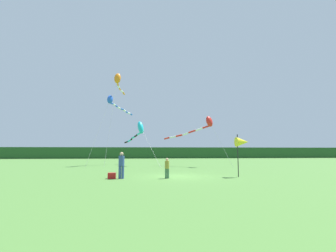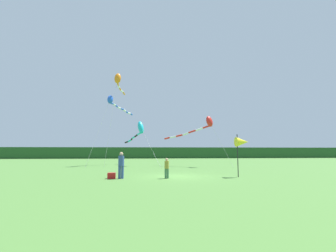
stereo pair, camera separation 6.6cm
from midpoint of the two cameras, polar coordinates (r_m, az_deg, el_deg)
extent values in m
plane|color=#477533|center=(17.56, 2.19, -11.82)|extent=(120.00, 120.00, 0.00)
cube|color=#234C23|center=(62.34, -3.73, -6.36)|extent=(108.00, 3.98, 2.76)
cylinder|color=#334C8C|center=(16.31, -11.31, -10.70)|extent=(0.17, 0.17, 0.83)
cylinder|color=#334C8C|center=(16.30, -10.63, -10.72)|extent=(0.17, 0.17, 0.83)
cylinder|color=#334C8C|center=(16.26, -10.92, -8.10)|extent=(0.38, 0.38, 0.66)
sphere|color=tan|center=(16.25, -10.89, -6.52)|extent=(0.24, 0.24, 0.24)
cylinder|color=#3F724C|center=(16.15, -0.46, -11.20)|extent=(0.13, 0.13, 0.64)
cylinder|color=#3F724C|center=(16.17, 0.07, -11.20)|extent=(0.13, 0.13, 0.64)
cylinder|color=olive|center=(16.12, -0.19, -9.17)|extent=(0.29, 0.29, 0.50)
sphere|color=tan|center=(16.10, -0.19, -7.95)|extent=(0.19, 0.19, 0.19)
cube|color=red|center=(16.46, -13.10, -11.40)|extent=(0.50, 0.39, 0.38)
cylinder|color=black|center=(17.71, 16.29, -6.72)|extent=(0.06, 0.06, 2.97)
cone|color=yellow|center=(17.86, 17.24, -3.63)|extent=(0.90, 0.70, 0.70)
cylinder|color=#B2B2B2|center=(28.02, -4.20, -4.77)|extent=(2.28, 4.27, 4.77)
ellipsoid|color=#1EB7CC|center=(30.28, -6.42, -0.33)|extent=(1.27, 1.61, 1.90)
cylinder|color=#1EB7CC|center=(30.53, -6.78, -1.82)|extent=(0.56, 0.78, 0.34)
cylinder|color=black|center=(31.17, -7.43, -2.25)|extent=(0.56, 0.80, 0.42)
cylinder|color=#1EB7CC|center=(31.82, -8.05, -2.67)|extent=(0.56, 0.78, 0.35)
cylinder|color=black|center=(32.50, -8.49, -3.03)|extent=(0.39, 0.82, 0.39)
cylinder|color=#1EB7CC|center=(33.17, -8.97, -3.43)|extent=(0.62, 0.77, 0.40)
cylinder|color=black|center=(33.78, -9.68, -3.77)|extent=(0.65, 0.73, 0.34)
cylinder|color=#B2B2B2|center=(27.78, 12.54, -4.12)|extent=(2.14, 1.72, 5.26)
ellipsoid|color=red|center=(28.47, 9.86, 1.08)|extent=(1.33, 1.31, 1.43)
cylinder|color=red|center=(28.61, 9.11, -0.21)|extent=(0.80, 0.79, 0.39)
cylinder|color=white|center=(28.92, 7.50, -0.74)|extent=(0.92, 0.62, 0.45)
cylinder|color=red|center=(29.11, 5.83, -1.31)|extent=(0.93, 0.58, 0.45)
cylinder|color=white|center=(29.45, 4.28, -1.84)|extent=(0.80, 0.80, 0.42)
cylinder|color=red|center=(29.84, 2.80, -2.28)|extent=(0.89, 0.63, 0.36)
cylinder|color=white|center=(30.20, 1.27, -2.60)|extent=(0.86, 0.68, 0.32)
cylinder|color=red|center=(30.68, -0.09, -2.91)|extent=(0.76, 0.81, 0.34)
cylinder|color=#B2B2B2|center=(29.82, -13.21, 1.54)|extent=(0.94, 3.33, 11.24)
ellipsoid|color=orange|center=(32.57, -11.78, 11.00)|extent=(1.07, 1.11, 1.49)
cylinder|color=orange|center=(32.73, -11.73, 9.73)|extent=(0.22, 0.78, 0.37)
cylinder|color=white|center=(33.38, -11.55, 9.17)|extent=(0.25, 0.76, 0.30)
cylinder|color=orange|center=(34.03, -11.28, 8.65)|extent=(0.34, 0.79, 0.35)
cylinder|color=white|center=(34.65, -10.85, 8.16)|extent=(0.46, 0.77, 0.29)
cylinder|color=orange|center=(35.26, -10.40, 7.66)|extent=(0.38, 0.80, 0.39)
cylinder|color=#B2B2B2|center=(30.10, -16.05, -1.12)|extent=(2.13, 3.24, 8.46)
ellipsoid|color=blue|center=(32.13, -13.47, 6.14)|extent=(1.12, 1.25, 1.30)
cylinder|color=blue|center=(32.18, -13.14, 5.24)|extent=(0.51, 0.51, 0.25)
cylinder|color=white|center=(32.54, -12.57, 4.99)|extent=(0.39, 0.57, 0.27)
cylinder|color=blue|center=(32.92, -12.07, 4.66)|extent=(0.47, 0.58, 0.34)
cylinder|color=white|center=(33.24, -11.46, 4.28)|extent=(0.54, 0.54, 0.34)
cylinder|color=blue|center=(33.53, -10.80, 3.97)|extent=(0.53, 0.51, 0.28)
cylinder|color=white|center=(33.86, -10.20, 3.65)|extent=(0.48, 0.58, 0.35)
cylinder|color=blue|center=(34.24, -9.73, 3.30)|extent=(0.43, 0.58, 0.31)
cylinder|color=white|center=(34.60, -9.19, 3.04)|extent=(0.52, 0.51, 0.25)
cylinder|color=blue|center=(34.96, -8.67, 2.80)|extent=(0.43, 0.58, 0.31)
camera|label=1|loc=(0.03, -89.92, -0.01)|focal=25.72mm
camera|label=2|loc=(0.03, 90.08, 0.01)|focal=25.72mm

